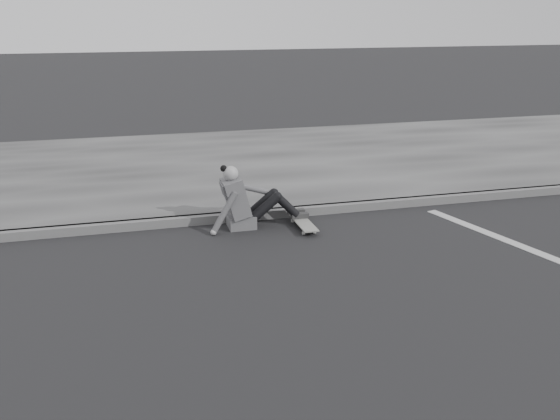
{
  "coord_description": "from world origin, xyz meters",
  "views": [
    {
      "loc": [
        -2.15,
        -5.56,
        2.83
      ],
      "look_at": [
        -0.28,
        1.39,
        0.5
      ],
      "focal_mm": 40.0,
      "sensor_mm": 36.0,
      "label": 1
    }
  ],
  "objects": [
    {
      "name": "ground",
      "position": [
        0.0,
        0.0,
        0.0
      ],
      "size": [
        80.0,
        80.0,
        0.0
      ],
      "primitive_type": "plane",
      "color": "black",
      "rests_on": "ground"
    },
    {
      "name": "curb",
      "position": [
        0.0,
        2.58,
        0.06
      ],
      "size": [
        24.0,
        0.16,
        0.12
      ],
      "primitive_type": "cube",
      "color": "#515151",
      "rests_on": "ground"
    },
    {
      "name": "sidewalk",
      "position": [
        0.0,
        5.6,
        0.06
      ],
      "size": [
        24.0,
        6.0,
        0.12
      ],
      "primitive_type": "cube",
      "color": "#3C3C3C",
      "rests_on": "ground"
    },
    {
      "name": "skateboard",
      "position": [
        0.22,
        2.04,
        0.07
      ],
      "size": [
        0.2,
        0.78,
        0.09
      ],
      "color": "#A3A49E",
      "rests_on": "ground"
    },
    {
      "name": "seated_woman",
      "position": [
        -0.51,
        2.29,
        0.36
      ],
      "size": [
        1.38,
        0.46,
        0.88
      ],
      "color": "#4B4B4E",
      "rests_on": "ground"
    }
  ]
}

